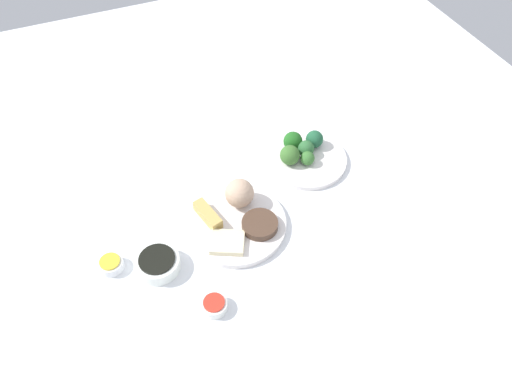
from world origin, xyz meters
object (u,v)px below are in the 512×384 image
object	(u,v)px
main_plate	(234,225)
sauce_ramekin_sweet_and_sour	(214,305)
broccoli_plate	(306,159)
soy_sauce_bowl	(158,264)
sauce_ramekin_hot_mustard	(111,265)

from	to	relation	value
main_plate	sauce_ramekin_sweet_and_sour	world-z (taller)	sauce_ramekin_sweet_and_sour
main_plate	broccoli_plate	distance (m)	0.30
soy_sauce_bowl	sauce_ramekin_sweet_and_sour	size ratio (longest dim) A/B	1.78
soy_sauce_bowl	sauce_ramekin_hot_mustard	bearing A→B (deg)	-112.74
main_plate	soy_sauce_bowl	world-z (taller)	soy_sauce_bowl
soy_sauce_bowl	sauce_ramekin_sweet_and_sour	xyz separation A→B (m)	(0.15, 0.08, -0.00)
broccoli_plate	sauce_ramekin_hot_mustard	xyz separation A→B (m)	(0.14, -0.57, 0.00)
sauce_ramekin_hot_mustard	broccoli_plate	bearing A→B (deg)	103.44
broccoli_plate	sauce_ramekin_sweet_and_sour	size ratio (longest dim) A/B	3.92
main_plate	sauce_ramekin_sweet_and_sour	distance (m)	0.22
sauce_ramekin_sweet_and_sour	soy_sauce_bowl	bearing A→B (deg)	-150.27
soy_sauce_bowl	sauce_ramekin_hot_mustard	world-z (taller)	soy_sauce_bowl
main_plate	broccoli_plate	world-z (taller)	main_plate
sauce_ramekin_sweet_and_sour	sauce_ramekin_hot_mustard	size ratio (longest dim) A/B	1.00
broccoli_plate	soy_sauce_bowl	world-z (taller)	soy_sauce_bowl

